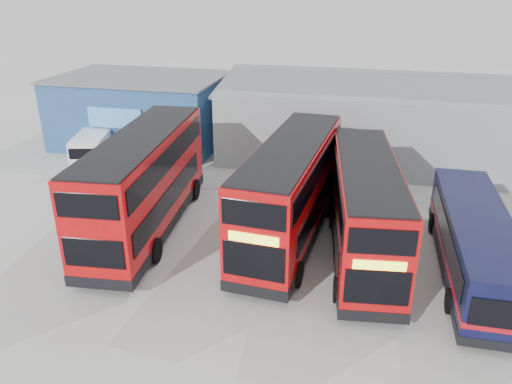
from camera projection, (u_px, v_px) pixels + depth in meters
name	position (u px, v px, depth m)	size (l,w,h in m)	color
ground_plane	(272.00, 303.00, 19.71)	(120.00, 120.00, 0.00)	#9E9E99
office_block	(142.00, 110.00, 37.80)	(12.30, 8.32, 5.12)	navy
maintenance_shed	(445.00, 121.00, 34.76)	(30.50, 12.00, 5.89)	gray
double_decker_left	(145.00, 184.00, 24.44)	(4.01, 12.04, 5.00)	#BA0A0D
double_decker_centre	(291.00, 193.00, 23.65)	(3.56, 11.67, 4.87)	#BA0A0D
double_decker_right	(365.00, 211.00, 22.17)	(3.94, 10.94, 4.53)	#BA0A0D
single_decker_blue	(474.00, 245.00, 21.03)	(2.78, 10.73, 2.89)	black
panel_van	(94.00, 147.00, 33.99)	(3.20, 5.30, 2.17)	white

